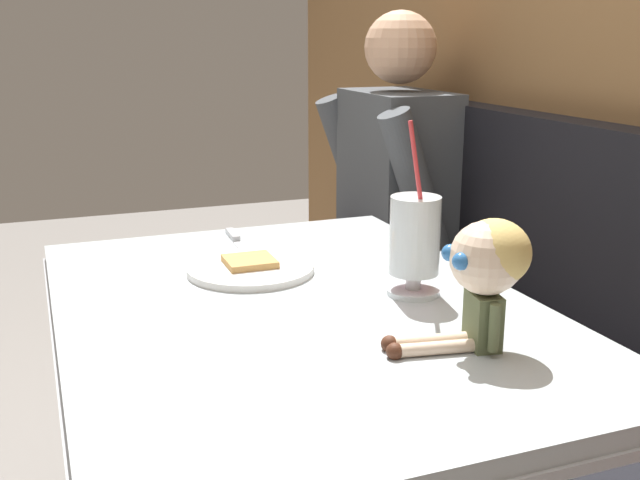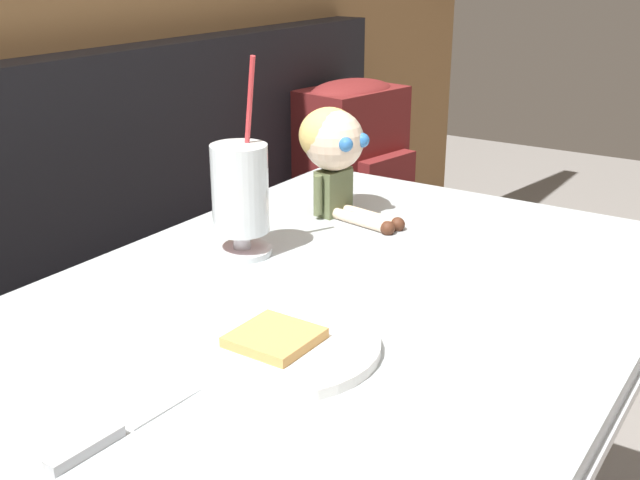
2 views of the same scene
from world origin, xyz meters
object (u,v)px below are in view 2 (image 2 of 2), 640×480
(toast_plate, at_px, (279,344))
(backpack, at_px, (353,148))
(seated_doll, at_px, (334,146))
(milkshake_glass, at_px, (240,193))
(butter_knife, at_px, (113,433))

(toast_plate, distance_m, backpack, 1.38)
(toast_plate, height_order, backpack, backpack)
(toast_plate, xyz_separation_m, seated_doll, (0.48, 0.22, 0.12))
(milkshake_glass, xyz_separation_m, seated_doll, (0.25, -0.02, 0.03))
(butter_knife, bearing_deg, seated_doll, 14.88)
(butter_knife, relative_size, backpack, 0.58)
(butter_knife, bearing_deg, milkshake_glass, 23.80)
(toast_plate, bearing_deg, backpack, 27.13)
(toast_plate, relative_size, seated_doll, 1.10)
(seated_doll, height_order, backpack, seated_doll)
(butter_knife, distance_m, seated_doll, 0.75)
(butter_knife, height_order, seated_doll, seated_doll)
(toast_plate, height_order, butter_knife, toast_plate)
(toast_plate, xyz_separation_m, butter_knife, (-0.24, 0.03, -0.00))
(toast_plate, bearing_deg, milkshake_glass, 46.26)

